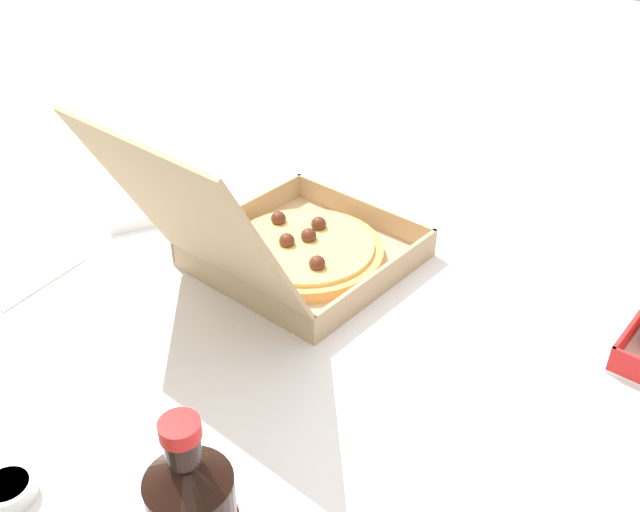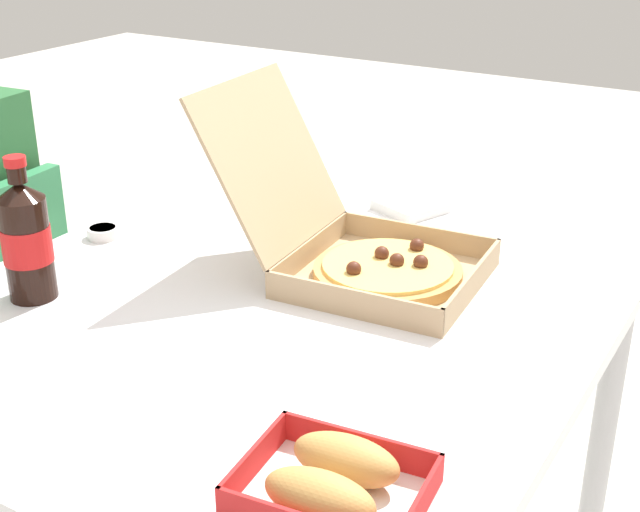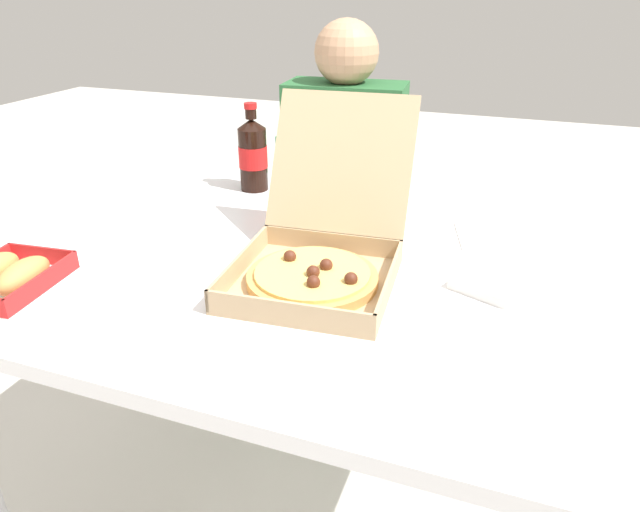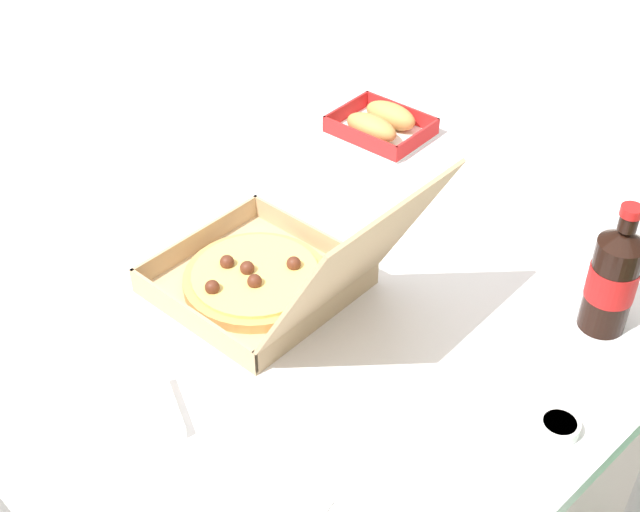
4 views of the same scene
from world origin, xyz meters
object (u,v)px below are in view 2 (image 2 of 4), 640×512
bread_side_box (333,482)px  paper_menu (311,187)px  napkin_pile (410,206)px  pizza_box_open (365,251)px  cola_bottle (26,240)px  dipping_sauce_cup (103,232)px

bread_side_box → paper_menu: (0.83, 0.53, -0.02)m
paper_menu → napkin_pile: bearing=-108.6°
pizza_box_open → cola_bottle: bearing=129.1°
bread_side_box → dipping_sauce_cup: 0.82m
cola_bottle → paper_menu: (0.65, -0.10, -0.09)m
cola_bottle → paper_menu: 0.66m
pizza_box_open → dipping_sauce_cup: (-0.10, 0.48, -0.03)m
dipping_sauce_cup → cola_bottle: bearing=-161.6°
cola_bottle → dipping_sauce_cup: (0.23, 0.08, -0.08)m
cola_bottle → napkin_pile: (0.63, -0.34, -0.08)m
pizza_box_open → paper_menu: (0.32, 0.30, -0.04)m
paper_menu → napkin_pile: (-0.02, -0.23, 0.01)m
pizza_box_open → paper_menu: 0.44m
bread_side_box → paper_menu: bearing=32.8°
pizza_box_open → bread_side_box: pizza_box_open is taller
pizza_box_open → bread_side_box: bearing=-155.2°
paper_menu → napkin_pile: napkin_pile is taller
pizza_box_open → paper_menu: bearing=42.9°
pizza_box_open → dipping_sauce_cup: pizza_box_open is taller
paper_menu → cola_bottle: bearing=156.8°
dipping_sauce_cup → paper_menu: bearing=-22.9°
pizza_box_open → bread_side_box: (-0.50, -0.23, -0.02)m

